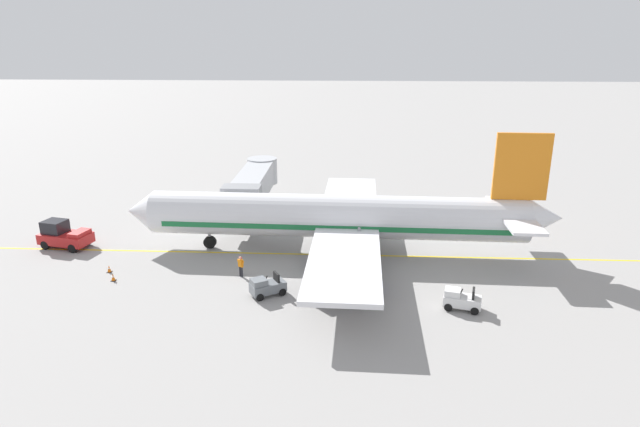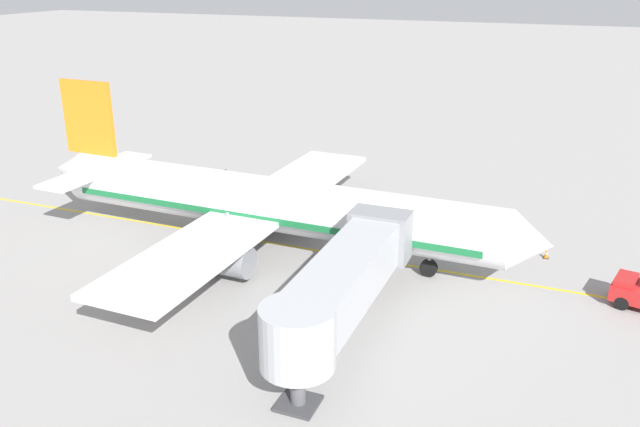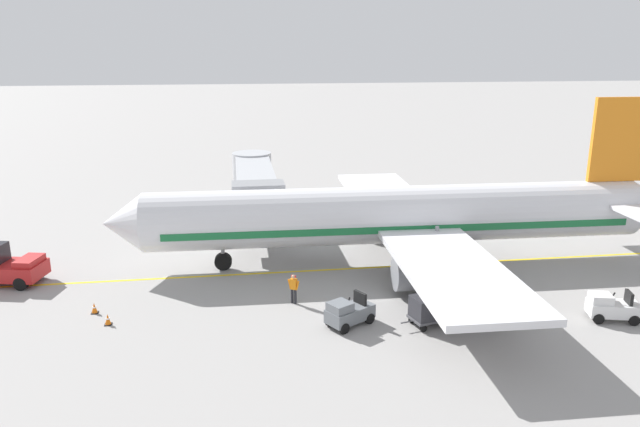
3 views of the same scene
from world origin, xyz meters
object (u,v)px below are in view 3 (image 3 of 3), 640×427
(parked_airliner, at_px, (401,216))
(baggage_cart_second_in_train, at_px, (483,303))
(baggage_tug_lead, at_px, (612,307))
(ground_crew_wing_walker, at_px, (294,287))
(safety_cone_nose_right, at_px, (108,319))
(baggage_tug_spare, at_px, (467,298))
(baggage_cart_front, at_px, (432,307))
(pushback_tractor, at_px, (3,266))
(baggage_tug_trailing, at_px, (349,312))
(jet_bridge, at_px, (255,184))
(safety_cone_nose_left, at_px, (94,308))

(parked_airliner, xyz_separation_m, baggage_cart_second_in_train, (-9.02, -1.94, -2.24))
(baggage_tug_lead, relative_size, ground_crew_wing_walker, 1.61)
(safety_cone_nose_right, bearing_deg, parked_airliner, -68.44)
(baggage_tug_spare, distance_m, baggage_cart_front, 2.82)
(pushback_tractor, height_order, baggage_cart_front, pushback_tractor)
(baggage_cart_front, xyz_separation_m, ground_crew_wing_walker, (3.64, 6.70, 0.00))
(baggage_tug_lead, xyz_separation_m, ground_crew_wing_walker, (4.47, 16.11, 0.24))
(baggage_tug_trailing, bearing_deg, baggage_tug_spare, -82.55)
(parked_airliner, relative_size, ground_crew_wing_walker, 22.06)
(baggage_tug_spare, distance_m, baggage_cart_second_in_train, 1.29)
(parked_airliner, relative_size, baggage_cart_second_in_train, 12.52)
(baggage_cart_second_in_train, relative_size, ground_crew_wing_walker, 1.76)
(jet_bridge, xyz_separation_m, ground_crew_wing_walker, (-15.03, -1.46, -2.50))
(baggage_cart_front, height_order, safety_cone_nose_right, baggage_cart_front)
(safety_cone_nose_left, distance_m, safety_cone_nose_right, 1.82)
(jet_bridge, xyz_separation_m, safety_cone_nose_right, (-16.31, 8.23, -3.17))
(pushback_tractor, distance_m, baggage_cart_second_in_train, 27.88)
(baggage_cart_second_in_train, bearing_deg, parked_airliner, 12.14)
(ground_crew_wing_walker, bearing_deg, baggage_cart_front, -118.52)
(pushback_tractor, xyz_separation_m, safety_cone_nose_right, (-6.72, -7.23, -0.81))
(baggage_tug_spare, relative_size, ground_crew_wing_walker, 1.64)
(baggage_cart_second_in_train, xyz_separation_m, ground_crew_wing_walker, (3.48, 9.49, 0.00))
(safety_cone_nose_left, bearing_deg, pushback_tractor, 50.39)
(pushback_tractor, bearing_deg, baggage_cart_front, -111.02)
(baggage_tug_spare, height_order, ground_crew_wing_walker, ground_crew_wing_walker)
(jet_bridge, bearing_deg, safety_cone_nose_right, 153.21)
(pushback_tractor, bearing_deg, baggage_tug_lead, -106.70)
(parked_airliner, height_order, baggage_tug_lead, parked_airliner)
(baggage_tug_lead, relative_size, safety_cone_nose_right, 4.61)
(baggage_tug_spare, bearing_deg, jet_bridge, 31.52)
(safety_cone_nose_right, bearing_deg, baggage_cart_front, -98.21)
(baggage_tug_lead, height_order, baggage_tug_trailing, same)
(jet_bridge, distance_m, pushback_tractor, 18.35)
(baggage_tug_spare, relative_size, safety_cone_nose_right, 4.70)
(parked_airliner, bearing_deg, safety_cone_nose_left, 106.14)
(baggage_tug_trailing, distance_m, safety_cone_nose_left, 13.60)
(safety_cone_nose_left, bearing_deg, safety_cone_nose_right, -147.51)
(baggage_tug_trailing, distance_m, baggage_cart_second_in_train, 7.02)
(baggage_tug_lead, distance_m, ground_crew_wing_walker, 16.72)
(baggage_tug_trailing, bearing_deg, safety_cone_nose_right, 81.36)
(jet_bridge, distance_m, safety_cone_nose_right, 18.54)
(jet_bridge, height_order, pushback_tractor, jet_bridge)
(parked_airliner, relative_size, safety_cone_nose_right, 63.19)
(baggage_tug_spare, bearing_deg, safety_cone_nose_right, 87.02)
(baggage_cart_second_in_train, bearing_deg, baggage_tug_spare, 15.89)
(parked_airliner, bearing_deg, baggage_cart_front, 174.71)
(jet_bridge, bearing_deg, ground_crew_wing_walker, -174.46)
(baggage_tug_trailing, bearing_deg, parked_airliner, -30.31)
(parked_airliner, xyz_separation_m, jet_bridge, (9.49, 9.01, 0.27))
(parked_airliner, height_order, safety_cone_nose_right, parked_airliner)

